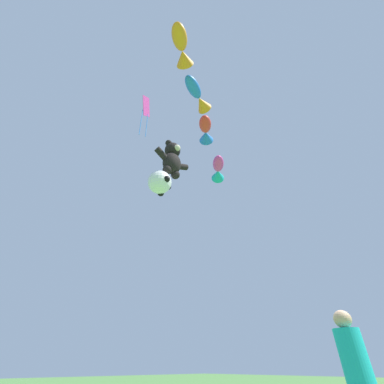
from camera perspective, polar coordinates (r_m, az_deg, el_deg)
teddy_bear_kite at (r=13.03m, az=-4.44°, el=7.27°), size 2.12×0.94×2.15m
soccer_ball_kite at (r=11.92m, az=-7.14°, el=2.13°), size 1.21×1.20×1.11m
fish_kite_magenta at (r=16.88m, az=5.81°, el=5.06°), size 2.18×2.05×0.85m
fish_kite_crimson at (r=15.22m, az=3.04°, el=13.52°), size 1.90×1.74×0.84m
fish_kite_cobalt at (r=13.39m, az=1.28°, el=20.64°), size 2.13×1.26×0.72m
fish_kite_tangerine at (r=12.08m, az=-2.32°, el=29.40°), size 1.77×1.52×0.75m
diamond_kite at (r=14.47m, az=-10.19°, el=17.76°), size 1.12×0.90×3.03m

